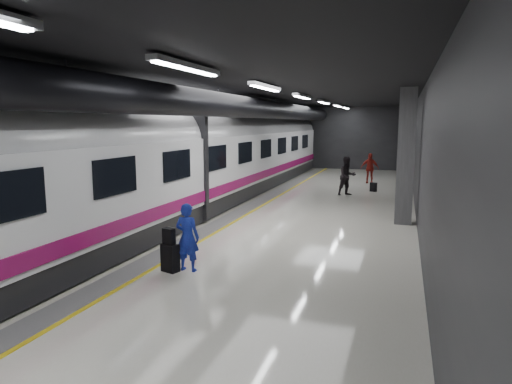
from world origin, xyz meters
The scene contains 9 objects.
ground centered at (0.00, 0.00, 0.00)m, with size 40.00×40.00×0.00m, color silver.
platform_hall centered at (-0.29, 0.96, 3.54)m, with size 10.02×40.02×4.51m.
train centered at (-3.25, 0.00, 2.07)m, with size 3.05×38.00×4.05m.
traveler_main centered at (-0.13, -4.75, 0.79)m, with size 0.57×0.38×1.57m, color #183DBA.
suitcase_main centered at (-0.48, -4.93, 0.32)m, with size 0.39×0.25×0.64m, color black.
shoulder_bag centered at (-0.50, -4.93, 0.82)m, with size 0.28×0.15×0.37m, color black.
traveler_far_a centered at (2.02, 7.54, 0.91)m, with size 0.88×0.69×1.81m, color black.
traveler_far_b centered at (2.69, 12.36, 0.84)m, with size 0.99×0.41×1.68m, color maroon.
suitcase_far centered at (3.13, 9.13, 0.22)m, with size 0.30×0.19×0.44m, color black.
Camera 1 is at (4.48, -13.88, 3.36)m, focal length 32.00 mm.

